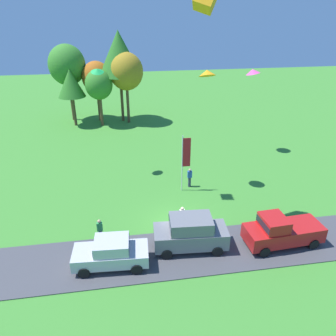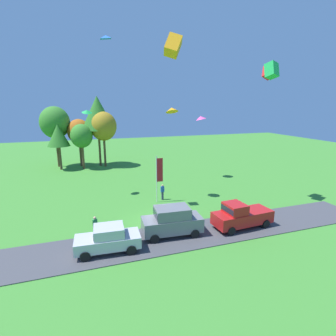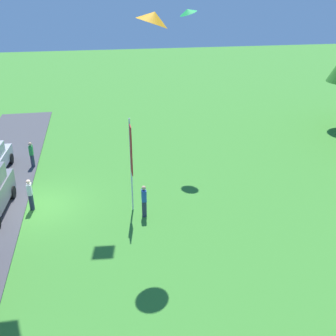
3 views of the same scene
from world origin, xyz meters
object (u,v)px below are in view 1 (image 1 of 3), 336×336
tree_right_of_center (71,83)px  kite_delta_topmost (207,73)px  tree_left_of_center (96,77)px  tree_lone_near (99,85)px  person_beside_suv (100,230)px  person_watching_sky (182,217)px  tree_far_right (119,53)px  car_suv_far_end (191,232)px  kite_delta_trailing_tail (253,71)px  tree_far_left (67,65)px  tree_center_back (126,72)px  car_sedan_near_entrance (111,252)px  person_on_lawn (190,177)px  flag_banner (185,156)px  kite_delta_near_flag (97,70)px  car_pickup_by_flagpole (281,231)px

tree_right_of_center → kite_delta_topmost: size_ratio=5.46×
tree_left_of_center → tree_lone_near: (0.33, -2.21, -0.47)m
person_beside_suv → person_watching_sky: 5.59m
tree_right_of_center → tree_far_right: 7.02m
car_suv_far_end → kite_delta_trailing_tail: kite_delta_trailing_tail is taller
tree_left_of_center → tree_far_right: size_ratio=0.68×
person_watching_sky → tree_far_left: bearing=110.7°
tree_center_back → person_watching_sky: bearing=-84.0°
tree_left_of_center → tree_center_back: bearing=-21.7°
tree_left_of_center → kite_delta_topmost: kite_delta_topmost is taller
car_sedan_near_entrance → car_suv_far_end: car_suv_far_end is taller
tree_center_back → person_on_lawn: bearing=-76.8°
person_watching_sky → kite_delta_trailing_tail: bearing=53.3°
flag_banner → kite_delta_topmost: kite_delta_topmost is taller
car_suv_far_end → tree_lone_near: bearing=103.5°
tree_far_right → kite_delta_topmost: 19.61m
tree_lone_near → person_beside_suv: bearing=-89.0°
flag_banner → tree_center_back: bearing=101.3°
car_suv_far_end → kite_delta_topmost: 11.94m
person_on_lawn → kite_delta_topmost: (1.17, 0.41, 8.59)m
person_beside_suv → kite_delta_near_flag: (0.27, 9.98, 8.41)m
tree_far_left → tree_lone_near: (3.87, -2.95, -1.97)m
car_pickup_by_flagpole → person_watching_sky: car_pickup_by_flagpole is taller
tree_left_of_center → tree_far_right: 4.31m
car_sedan_near_entrance → kite_delta_near_flag: (-0.45, 12.40, 8.25)m
person_beside_suv → tree_lone_near: (-0.39, 23.66, 4.34)m
tree_right_of_center → flag_banner: 21.44m
kite_delta_trailing_tail → kite_delta_near_flag: kite_delta_near_flag is taller
person_watching_sky → kite_delta_trailing_tail: 17.18m
person_watching_sky → tree_far_left: 28.53m
tree_left_of_center → car_sedan_near_entrance: bearing=-87.1°
person_beside_suv → kite_delta_topmost: size_ratio=1.31×
tree_far_right → car_suv_far_end: bearing=-82.9°
kite_delta_topmost → tree_center_back: bearing=107.1°
tree_right_of_center → person_watching_sky: bearing=-68.4°
tree_far_left → kite_delta_trailing_tail: (19.11, -13.60, 1.08)m
kite_delta_trailing_tail → kite_delta_near_flag: bearing=-168.3°
tree_left_of_center → kite_delta_trailing_tail: 20.36m
person_on_lawn → flag_banner: (-0.55, -0.50, 2.25)m
flag_banner → kite_delta_topmost: (1.72, 0.91, 6.34)m
car_suv_far_end → flag_banner: flag_banner is taller
person_on_lawn → person_beside_suv: 9.62m
tree_center_back → flag_banner: 19.33m
car_sedan_near_entrance → person_beside_suv: (-0.72, 2.42, -0.16)m
tree_center_back → kite_delta_near_flag: bearing=-101.0°
person_on_lawn → person_watching_sky: 5.91m
tree_far_right → kite_delta_near_flag: (-2.07, -15.24, 0.64)m
car_sedan_near_entrance → tree_far_left: bearing=99.7°
car_suv_far_end → person_watching_sky: size_ratio=2.76×
flag_banner → tree_right_of_center: bearing=119.7°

